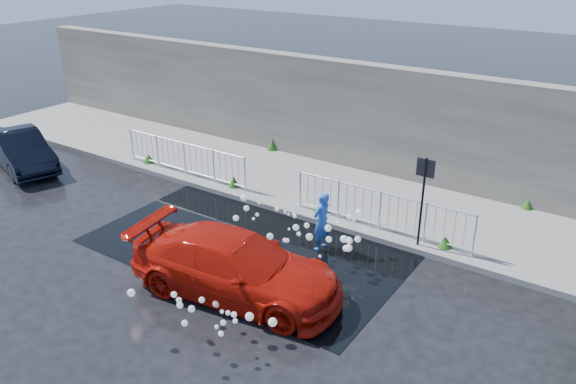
% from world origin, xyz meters
% --- Properties ---
extents(ground, '(90.00, 90.00, 0.00)m').
position_xyz_m(ground, '(0.00, 0.00, 0.00)').
color(ground, black).
rests_on(ground, ground).
extents(pavement, '(30.00, 4.00, 0.15)m').
position_xyz_m(pavement, '(0.00, 5.00, 0.07)').
color(pavement, slate).
rests_on(pavement, ground).
extents(curb, '(30.00, 0.25, 0.16)m').
position_xyz_m(curb, '(0.00, 3.00, 0.08)').
color(curb, slate).
rests_on(curb, ground).
extents(retaining_wall, '(30.00, 0.60, 3.50)m').
position_xyz_m(retaining_wall, '(0.00, 7.20, 1.90)').
color(retaining_wall, '#57504A').
rests_on(retaining_wall, pavement).
extents(puddle, '(8.00, 5.00, 0.01)m').
position_xyz_m(puddle, '(0.50, 1.00, 0.01)').
color(puddle, black).
rests_on(puddle, ground).
extents(sign_post, '(0.45, 0.06, 2.50)m').
position_xyz_m(sign_post, '(4.20, 3.10, 1.72)').
color(sign_post, black).
rests_on(sign_post, ground).
extents(railing_left, '(5.05, 0.05, 1.10)m').
position_xyz_m(railing_left, '(-4.00, 3.35, 0.74)').
color(railing_left, silver).
rests_on(railing_left, pavement).
extents(railing_right, '(5.05, 0.05, 1.10)m').
position_xyz_m(railing_right, '(3.00, 3.35, 0.74)').
color(railing_right, silver).
rests_on(railing_right, pavement).
extents(weeds, '(12.17, 3.93, 0.42)m').
position_xyz_m(weeds, '(-0.40, 4.56, 0.32)').
color(weeds, '#164111').
rests_on(weeds, pavement).
extents(water_spray, '(3.72, 5.59, 1.10)m').
position_xyz_m(water_spray, '(2.13, 0.15, 0.69)').
color(water_spray, white).
rests_on(water_spray, ground).
extents(red_car, '(5.06, 2.65, 1.40)m').
position_xyz_m(red_car, '(1.60, -0.95, 0.70)').
color(red_car, '#AF1107').
rests_on(red_car, ground).
extents(dark_car, '(4.22, 2.51, 1.31)m').
position_xyz_m(dark_car, '(-9.30, 0.89, 0.66)').
color(dark_car, black).
rests_on(dark_car, ground).
extents(person, '(0.47, 0.63, 1.56)m').
position_xyz_m(person, '(2.13, 1.80, 0.78)').
color(person, blue).
rests_on(person, ground).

